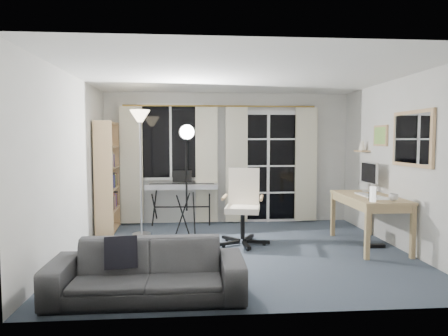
{
  "coord_description": "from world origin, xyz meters",
  "views": [
    {
      "loc": [
        -0.65,
        -5.38,
        1.53
      ],
      "look_at": [
        -0.2,
        0.35,
        1.13
      ],
      "focal_mm": 32.0,
      "sensor_mm": 36.0,
      "label": 1
    }
  ],
  "objects_px": {
    "torchiere_lamp": "(140,135)",
    "office_chair": "(243,199)",
    "studio_light": "(187,145)",
    "bookshelf": "(105,179)",
    "sofa": "(147,261)",
    "keyboard_piano": "(182,187)",
    "monitor": "(369,174)",
    "desk": "(369,202)",
    "mug": "(393,196)"
  },
  "relations": [
    {
      "from": "torchiere_lamp",
      "to": "office_chair",
      "type": "bearing_deg",
      "value": -19.48
    },
    {
      "from": "studio_light",
      "to": "office_chair",
      "type": "height_order",
      "value": "studio_light"
    },
    {
      "from": "bookshelf",
      "to": "sofa",
      "type": "relative_size",
      "value": 0.99
    },
    {
      "from": "keyboard_piano",
      "to": "office_chair",
      "type": "distance_m",
      "value": 1.55
    },
    {
      "from": "office_chair",
      "to": "sofa",
      "type": "distance_m",
      "value": 2.37
    },
    {
      "from": "bookshelf",
      "to": "monitor",
      "type": "relative_size",
      "value": 3.49
    },
    {
      "from": "bookshelf",
      "to": "desk",
      "type": "relative_size",
      "value": 1.34
    },
    {
      "from": "torchiere_lamp",
      "to": "studio_light",
      "type": "distance_m",
      "value": 0.76
    },
    {
      "from": "bookshelf",
      "to": "monitor",
      "type": "xyz_separation_m",
      "value": [
        4.2,
        -0.86,
        0.14
      ]
    },
    {
      "from": "studio_light",
      "to": "bookshelf",
      "type": "bearing_deg",
      "value": 151.8
    },
    {
      "from": "desk",
      "to": "bookshelf",
      "type": "bearing_deg",
      "value": 162.46
    },
    {
      "from": "keyboard_piano",
      "to": "sofa",
      "type": "height_order",
      "value": "keyboard_piano"
    },
    {
      "from": "torchiere_lamp",
      "to": "monitor",
      "type": "bearing_deg",
      "value": -7.26
    },
    {
      "from": "torchiere_lamp",
      "to": "keyboard_piano",
      "type": "bearing_deg",
      "value": 46.38
    },
    {
      "from": "monitor",
      "to": "bookshelf",
      "type": "bearing_deg",
      "value": 169.01
    },
    {
      "from": "torchiere_lamp",
      "to": "desk",
      "type": "relative_size",
      "value": 1.46
    },
    {
      "from": "keyboard_piano",
      "to": "desk",
      "type": "xyz_separation_m",
      "value": [
        2.73,
        -1.57,
        -0.06
      ]
    },
    {
      "from": "office_chair",
      "to": "bookshelf",
      "type": "bearing_deg",
      "value": 168.29
    },
    {
      "from": "mug",
      "to": "bookshelf",
      "type": "bearing_deg",
      "value": 156.24
    },
    {
      "from": "sofa",
      "to": "office_chair",
      "type": "bearing_deg",
      "value": 59.52
    },
    {
      "from": "mug",
      "to": "sofa",
      "type": "height_order",
      "value": "mug"
    },
    {
      "from": "torchiere_lamp",
      "to": "sofa",
      "type": "relative_size",
      "value": 1.07
    },
    {
      "from": "keyboard_piano",
      "to": "mug",
      "type": "relative_size",
      "value": 10.69
    },
    {
      "from": "studio_light",
      "to": "sofa",
      "type": "height_order",
      "value": "studio_light"
    },
    {
      "from": "sofa",
      "to": "keyboard_piano",
      "type": "bearing_deg",
      "value": 85.68
    },
    {
      "from": "keyboard_piano",
      "to": "studio_light",
      "type": "distance_m",
      "value": 1.11
    },
    {
      "from": "monitor",
      "to": "sofa",
      "type": "bearing_deg",
      "value": -145.62
    },
    {
      "from": "bookshelf",
      "to": "mug",
      "type": "bearing_deg",
      "value": -26.73
    },
    {
      "from": "keyboard_piano",
      "to": "bookshelf",
      "type": "bearing_deg",
      "value": -166.03
    },
    {
      "from": "keyboard_piano",
      "to": "monitor",
      "type": "bearing_deg",
      "value": -18.58
    },
    {
      "from": "office_chair",
      "to": "mug",
      "type": "bearing_deg",
      "value": -12.52
    },
    {
      "from": "office_chair",
      "to": "desk",
      "type": "bearing_deg",
      "value": 0.71
    },
    {
      "from": "torchiere_lamp",
      "to": "studio_light",
      "type": "xyz_separation_m",
      "value": [
        0.73,
        -0.15,
        -0.16
      ]
    },
    {
      "from": "torchiere_lamp",
      "to": "mug",
      "type": "xyz_separation_m",
      "value": [
        3.46,
        -1.4,
        -0.82
      ]
    },
    {
      "from": "monitor",
      "to": "mug",
      "type": "bearing_deg",
      "value": -95.28
    },
    {
      "from": "desk",
      "to": "mug",
      "type": "height_order",
      "value": "mug"
    },
    {
      "from": "bookshelf",
      "to": "office_chair",
      "type": "distance_m",
      "value": 2.43
    },
    {
      "from": "office_chair",
      "to": "sofa",
      "type": "height_order",
      "value": "office_chair"
    },
    {
      "from": "mug",
      "to": "monitor",
      "type": "bearing_deg",
      "value": 84.2
    },
    {
      "from": "keyboard_piano",
      "to": "monitor",
      "type": "height_order",
      "value": "monitor"
    },
    {
      "from": "studio_light",
      "to": "office_chair",
      "type": "bearing_deg",
      "value": -32.4
    },
    {
      "from": "bookshelf",
      "to": "desk",
      "type": "bearing_deg",
      "value": -21.04
    },
    {
      "from": "office_chair",
      "to": "desk",
      "type": "xyz_separation_m",
      "value": [
        1.78,
        -0.34,
        -0.01
      ]
    },
    {
      "from": "mug",
      "to": "sofa",
      "type": "distance_m",
      "value": 3.32
    },
    {
      "from": "studio_light",
      "to": "monitor",
      "type": "distance_m",
      "value": 2.87
    },
    {
      "from": "desk",
      "to": "office_chair",
      "type": "bearing_deg",
      "value": 169.56
    },
    {
      "from": "bookshelf",
      "to": "mug",
      "type": "distance_m",
      "value": 4.48
    },
    {
      "from": "keyboard_piano",
      "to": "mug",
      "type": "height_order",
      "value": "keyboard_piano"
    },
    {
      "from": "torchiere_lamp",
      "to": "office_chair",
      "type": "height_order",
      "value": "torchiere_lamp"
    },
    {
      "from": "office_chair",
      "to": "desk",
      "type": "distance_m",
      "value": 1.81
    }
  ]
}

